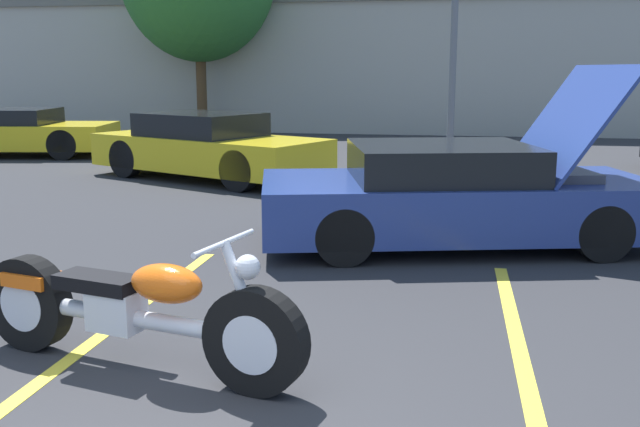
{
  "coord_description": "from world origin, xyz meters",
  "views": [
    {
      "loc": [
        1.48,
        -2.64,
        2.03
      ],
      "look_at": [
        0.37,
        3.32,
        0.8
      ],
      "focal_mm": 40.0,
      "sensor_mm": 36.0,
      "label": 1
    }
  ],
  "objects_px": {
    "motorcycle": "(133,311)",
    "parked_car_mid_row": "(207,147)",
    "parked_car_left_row": "(18,132)",
    "show_car_hood_open": "(457,195)"
  },
  "relations": [
    {
      "from": "motorcycle",
      "to": "parked_car_mid_row",
      "type": "bearing_deg",
      "value": 118.97
    },
    {
      "from": "motorcycle",
      "to": "show_car_hood_open",
      "type": "height_order",
      "value": "show_car_hood_open"
    },
    {
      "from": "motorcycle",
      "to": "parked_car_mid_row",
      "type": "xyz_separation_m",
      "value": [
        -2.43,
        8.45,
        0.18
      ]
    },
    {
      "from": "parked_car_left_row",
      "to": "parked_car_mid_row",
      "type": "xyz_separation_m",
      "value": [
        5.68,
        -2.7,
        0.04
      ]
    },
    {
      "from": "parked_car_mid_row",
      "to": "show_car_hood_open",
      "type": "bearing_deg",
      "value": -19.23
    },
    {
      "from": "parked_car_mid_row",
      "to": "parked_car_left_row",
      "type": "bearing_deg",
      "value": 179.05
    },
    {
      "from": "show_car_hood_open",
      "to": "parked_car_left_row",
      "type": "height_order",
      "value": "show_car_hood_open"
    },
    {
      "from": "motorcycle",
      "to": "parked_car_left_row",
      "type": "xyz_separation_m",
      "value": [
        -8.11,
        11.15,
        0.14
      ]
    },
    {
      "from": "show_car_hood_open",
      "to": "parked_car_left_row",
      "type": "relative_size",
      "value": 1.06
    },
    {
      "from": "motorcycle",
      "to": "show_car_hood_open",
      "type": "distance_m",
      "value": 4.6
    }
  ]
}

